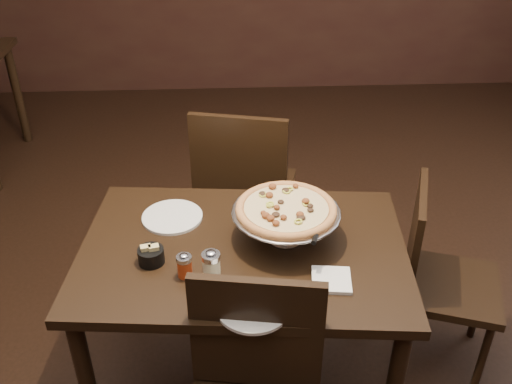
{
  "coord_description": "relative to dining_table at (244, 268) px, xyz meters",
  "views": [
    {
      "loc": [
        -0.05,
        -1.59,
        2.05
      ],
      "look_at": [
        0.04,
        0.13,
        0.96
      ],
      "focal_mm": 40.0,
      "sensor_mm": 36.0,
      "label": 1
    }
  ],
  "objects": [
    {
      "name": "room",
      "position": [
        0.07,
        -0.05,
        0.75
      ],
      "size": [
        6.04,
        7.04,
        2.84
      ],
      "color": "black",
      "rests_on": "ground"
    },
    {
      "name": "dining_table",
      "position": [
        0.0,
        0.0,
        0.0
      ],
      "size": [
        1.27,
        0.91,
        0.75
      ],
      "rotation": [
        0.0,
        0.0,
        -0.09
      ],
      "color": "black",
      "rests_on": "ground"
    },
    {
      "name": "pizza_stand",
      "position": [
        0.16,
        0.04,
        0.23
      ],
      "size": [
        0.4,
        0.4,
        0.16
      ],
      "color": "#B9B9C1",
      "rests_on": "dining_table"
    },
    {
      "name": "parmesan_shaker",
      "position": [
        -0.11,
        -0.16,
        0.15
      ],
      "size": [
        0.06,
        0.06,
        0.11
      ],
      "color": "beige",
      "rests_on": "dining_table"
    },
    {
      "name": "pepper_flake_shaker",
      "position": [
        -0.2,
        -0.15,
        0.14
      ],
      "size": [
        0.05,
        0.05,
        0.09
      ],
      "color": "#98240D",
      "rests_on": "dining_table"
    },
    {
      "name": "packet_caddy",
      "position": [
        -0.33,
        -0.07,
        0.13
      ],
      "size": [
        0.09,
        0.09,
        0.07
      ],
      "rotation": [
        0.0,
        0.0,
        0.25
      ],
      "color": "black",
      "rests_on": "dining_table"
    },
    {
      "name": "napkin_stack",
      "position": [
        0.29,
        -0.21,
        0.11
      ],
      "size": [
        0.15,
        0.15,
        0.01
      ],
      "primitive_type": "cube",
      "rotation": [
        0.0,
        0.0,
        -0.11
      ],
      "color": "white",
      "rests_on": "dining_table"
    },
    {
      "name": "plate_left",
      "position": [
        -0.27,
        0.2,
        0.11
      ],
      "size": [
        0.24,
        0.24,
        0.01
      ],
      "primitive_type": "cylinder",
      "color": "white",
      "rests_on": "dining_table"
    },
    {
      "name": "plate_near",
      "position": [
        0.02,
        -0.32,
        0.11
      ],
      "size": [
        0.24,
        0.24,
        0.01
      ],
      "primitive_type": "cylinder",
      "color": "white",
      "rests_on": "dining_table"
    },
    {
      "name": "serving_spatula",
      "position": [
        0.25,
        -0.11,
        0.23
      ],
      "size": [
        0.13,
        0.13,
        0.02
      ],
      "rotation": [
        0.0,
        0.0,
        -0.31
      ],
      "color": "#B9B9C1",
      "rests_on": "pizza_stand"
    },
    {
      "name": "chair_far",
      "position": [
        0.03,
        0.77,
        -0.12
      ],
      "size": [
        0.55,
        0.55,
        0.98
      ],
      "rotation": [
        0.0,
        0.0,
        2.92
      ],
      "color": "black",
      "rests_on": "ground"
    },
    {
      "name": "chair_side",
      "position": [
        0.82,
        0.14,
        -0.18
      ],
      "size": [
        0.51,
        0.51,
        0.86
      ],
      "rotation": [
        0.0,
        0.0,
        1.25
      ],
      "color": "black",
      "rests_on": "ground"
    }
  ]
}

